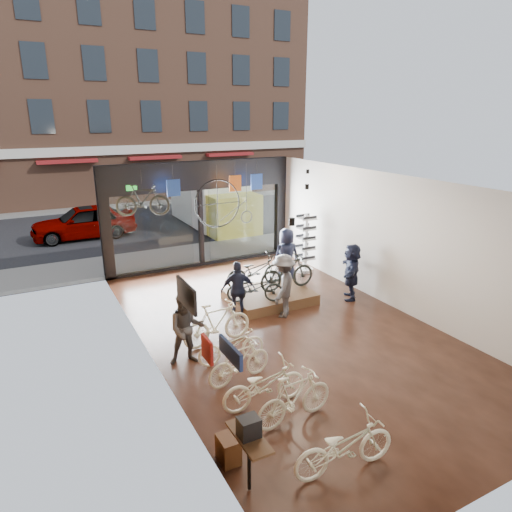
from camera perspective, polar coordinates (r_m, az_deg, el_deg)
ground_plane at (r=12.06m, az=3.79°, el=-9.18°), size 7.00×12.00×0.04m
ceiling at (r=10.90m, az=4.19°, el=9.18°), size 7.00×12.00×0.04m
wall_left at (r=10.04m, az=-13.44°, el=-3.33°), size 0.04×12.00×3.80m
wall_right at (r=13.46m, az=16.87°, el=1.69°), size 0.04×12.00×3.80m
storefront at (r=16.57m, az=-6.97°, el=5.18°), size 7.00×0.26×3.80m
exit_sign at (r=15.58m, az=-15.31°, el=8.23°), size 0.35×0.06×0.18m
street_road at (r=25.40m, az=-14.14°, el=4.65°), size 30.00×18.00×0.02m
sidewalk_near at (r=18.12m, az=-8.12°, el=0.19°), size 30.00×2.40×0.12m
sidewalk_far at (r=29.22m, az=-16.08°, el=6.26°), size 30.00×2.00×0.12m
opposite_building at (r=31.23m, az=-18.23°, el=19.59°), size 26.00×5.00×14.00m
street_car at (r=21.80m, az=-20.71°, el=4.05°), size 4.43×1.78×1.51m
box_truck at (r=22.21m, az=-4.98°, el=7.03°), size 2.36×7.08×2.79m
floor_bike_0 at (r=7.76m, az=10.99°, el=-22.25°), size 1.80×0.77×0.92m
floor_bike_1 at (r=8.61m, az=4.84°, el=-17.24°), size 1.66×0.58×0.98m
floor_bike_2 at (r=9.00m, az=1.04°, el=-15.77°), size 1.74×0.68×0.90m
floor_bike_3 at (r=9.70m, az=-2.07°, el=-13.08°), size 1.55×0.65×0.90m
floor_bike_4 at (r=10.42m, az=-3.12°, el=-11.07°), size 1.59×0.65×0.82m
floor_bike_5 at (r=11.15m, az=-4.90°, el=-8.38°), size 1.80×0.60×1.07m
display_platform at (r=13.65m, az=1.72°, el=-5.08°), size 2.40×1.80×0.30m
display_bike_left at (r=12.76m, az=-0.11°, el=-3.99°), size 1.68×1.16×0.83m
display_bike_mid at (r=13.63m, az=3.92°, el=-2.04°), size 1.81×0.53×1.09m
display_bike_right at (r=13.88m, az=-0.11°, el=-1.87°), size 1.89×0.76×0.98m
customer_1 at (r=10.29m, az=-8.67°, el=-8.98°), size 0.93×0.80×1.67m
customer_2 at (r=12.41m, az=-2.25°, el=-4.24°), size 1.01×0.67×1.60m
customer_3 at (r=12.44m, az=3.45°, el=-3.75°), size 1.28×1.27×1.77m
customer_4 at (r=14.94m, az=3.81°, el=0.02°), size 0.94×0.66×1.83m
customer_5 at (r=13.92m, az=11.84°, el=-1.90°), size 1.36×1.58×1.71m
sunglasses_rack at (r=16.01m, az=6.20°, el=1.57°), size 0.69×0.61×2.06m
wall_merch at (r=7.35m, az=-4.71°, el=-16.30°), size 0.40×2.40×2.60m
penny_farthing at (r=15.19m, az=-3.66°, el=6.47°), size 2.01×0.06×1.61m
hung_bike at (r=13.97m, az=-13.98°, el=6.81°), size 1.64×0.94×0.95m
jersey_left at (r=15.23m, az=-10.27°, el=8.37°), size 0.45×0.03×0.55m
jersey_mid at (r=16.03m, az=-2.61°, el=9.06°), size 0.45×0.03×0.55m
jersey_right at (r=16.40m, az=0.07°, el=9.27°), size 0.45×0.03×0.55m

